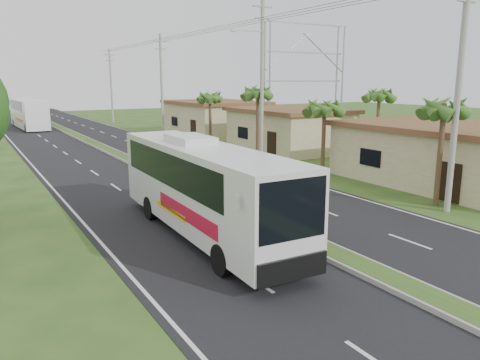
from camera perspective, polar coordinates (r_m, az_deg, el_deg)
ground at (r=16.73m, az=12.15°, el=-9.44°), size 180.00×180.00×0.00m
road_asphalt at (r=33.65m, az=-11.53°, el=1.44°), size 14.00×160.00×0.02m
median_strip at (r=33.63m, az=-11.54°, el=1.60°), size 1.20×160.00×0.18m
lane_edge_left at (r=32.14m, az=-22.86°, el=0.22°), size 0.12×160.00×0.01m
lane_edge_right at (r=36.35m, az=-1.52°, el=2.44°), size 0.12×160.00×0.01m
shop_near at (r=30.50m, az=24.14°, el=2.92°), size 8.60×12.60×3.52m
shop_mid at (r=41.71m, az=5.95°, el=6.19°), size 7.60×10.60×3.67m
shop_far at (r=53.55m, az=-3.07°, el=7.59°), size 8.60×11.60×3.82m
palm_verge_a at (r=24.42m, az=23.61°, el=7.97°), size 2.40×2.40×5.45m
palm_verge_b at (r=30.85m, az=10.28°, el=8.69°), size 2.40×2.40×5.05m
palm_verge_c at (r=36.08m, az=2.19°, el=10.54°), size 2.40×2.40×5.85m
palm_verge_d at (r=44.15m, az=-3.70°, el=10.05°), size 2.40×2.40×5.25m
palm_behind_shop at (r=38.62m, az=16.62°, el=9.87°), size 2.40×2.40×5.65m
utility_pole_a at (r=23.40m, az=25.07°, el=10.00°), size 1.60×0.28×11.00m
utility_pole_b at (r=35.05m, az=2.65°, el=12.35°), size 3.20×0.28×12.00m
utility_pole_c at (r=52.93m, az=-9.53°, el=11.45°), size 1.60×0.28×11.00m
utility_pole_d at (r=71.94m, az=-15.44°, el=11.09°), size 1.60×0.28×10.50m
billboard_lattice at (r=52.72m, az=7.94°, el=12.75°), size 10.18×1.18×12.07m
coach_bus_main at (r=18.26m, az=-4.58°, el=-0.39°), size 2.83×12.05×3.87m
coach_bus_far at (r=66.58m, az=-24.37°, el=7.53°), size 3.21×12.62×3.65m
motorcyclist at (r=18.18m, az=2.24°, el=-4.57°), size 1.92×0.60×2.38m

